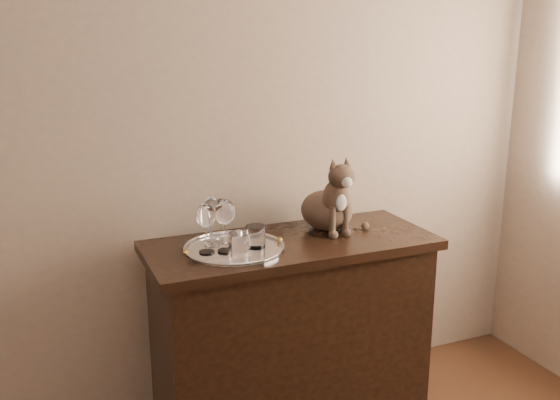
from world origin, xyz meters
The scene contains 10 objects.
wall_back centered at (0.00, 2.25, 1.35)m, with size 4.00×0.10×2.70m, color tan.
sideboard centered at (0.60, 1.94, 0.42)m, with size 1.20×0.50×0.85m, color black, non-canonical shape.
tray centered at (0.34, 1.92, 0.85)m, with size 0.40×0.40×0.01m, color white.
wine_glass_a centered at (0.28, 2.00, 0.96)m, with size 0.08×0.08×0.20m, color silver, non-canonical shape.
wine_glass_b centered at (0.33, 2.02, 0.95)m, with size 0.07×0.07×0.18m, color silver, non-canonical shape.
wine_glass_c centered at (0.23, 1.92, 0.96)m, with size 0.07×0.07×0.19m, color white, non-canonical shape.
wine_glass_d centered at (0.30, 1.90, 0.96)m, with size 0.08×0.08×0.21m, color white, non-canonical shape.
tumbler_b centered at (0.34, 1.84, 0.90)m, with size 0.08×0.08×0.09m, color silver.
tumbler_c centered at (0.43, 1.90, 0.90)m, with size 0.08×0.08×0.09m, color white.
cat centered at (0.81, 2.03, 1.02)m, with size 0.33×0.31×0.34m, color #49362B, non-canonical shape.
Camera 1 is at (-0.39, -0.29, 1.68)m, focal length 40.00 mm.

